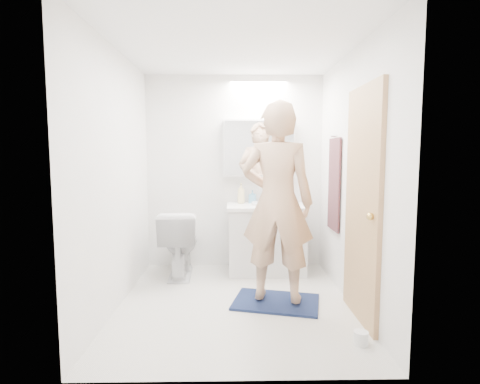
{
  "coord_description": "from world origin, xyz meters",
  "views": [
    {
      "loc": [
        -0.02,
        -3.49,
        1.43
      ],
      "look_at": [
        0.05,
        0.25,
        1.05
      ],
      "focal_mm": 28.14,
      "sensor_mm": 36.0,
      "label": 1
    }
  ],
  "objects_px": {
    "person": "(277,202)",
    "toothbrush_cup": "(287,200)",
    "medicine_cabinet": "(259,148)",
    "soap_bottle_b": "(252,197)",
    "toilet_paper_roll": "(361,338)",
    "soap_bottle_a": "(241,193)",
    "toilet": "(179,243)",
    "vanity_cabinet": "(266,240)"
  },
  "relations": [
    {
      "from": "person",
      "to": "toothbrush_cup",
      "type": "height_order",
      "value": "person"
    },
    {
      "from": "medicine_cabinet",
      "to": "person",
      "type": "distance_m",
      "value": 1.3
    },
    {
      "from": "soap_bottle_b",
      "to": "toilet_paper_roll",
      "type": "distance_m",
      "value": 2.25
    },
    {
      "from": "soap_bottle_a",
      "to": "soap_bottle_b",
      "type": "height_order",
      "value": "soap_bottle_a"
    },
    {
      "from": "toilet",
      "to": "toilet_paper_roll",
      "type": "xyz_separation_m",
      "value": [
        1.59,
        -1.66,
        -0.34
      ]
    },
    {
      "from": "vanity_cabinet",
      "to": "toilet_paper_roll",
      "type": "xyz_separation_m",
      "value": [
        0.56,
        -1.77,
        -0.34
      ]
    },
    {
      "from": "medicine_cabinet",
      "to": "toilet_paper_roll",
      "type": "relative_size",
      "value": 8.0
    },
    {
      "from": "person",
      "to": "soap_bottle_a",
      "type": "distance_m",
      "value": 1.17
    },
    {
      "from": "toothbrush_cup",
      "to": "soap_bottle_a",
      "type": "bearing_deg",
      "value": -178.99
    },
    {
      "from": "vanity_cabinet",
      "to": "toilet",
      "type": "height_order",
      "value": "same"
    },
    {
      "from": "soap_bottle_a",
      "to": "medicine_cabinet",
      "type": "bearing_deg",
      "value": 15.22
    },
    {
      "from": "soap_bottle_b",
      "to": "toothbrush_cup",
      "type": "bearing_deg",
      "value": -2.69
    },
    {
      "from": "soap_bottle_a",
      "to": "toilet",
      "type": "bearing_deg",
      "value": -160.08
    },
    {
      "from": "vanity_cabinet",
      "to": "toothbrush_cup",
      "type": "distance_m",
      "value": 0.57
    },
    {
      "from": "person",
      "to": "soap_bottle_a",
      "type": "relative_size",
      "value": 7.46
    },
    {
      "from": "medicine_cabinet",
      "to": "person",
      "type": "height_order",
      "value": "person"
    },
    {
      "from": "person",
      "to": "medicine_cabinet",
      "type": "bearing_deg",
      "value": -71.59
    },
    {
      "from": "soap_bottle_b",
      "to": "toilet_paper_roll",
      "type": "xyz_separation_m",
      "value": [
        0.72,
        -1.95,
        -0.85
      ]
    },
    {
      "from": "vanity_cabinet",
      "to": "person",
      "type": "distance_m",
      "value": 1.14
    },
    {
      "from": "soap_bottle_b",
      "to": "toothbrush_cup",
      "type": "xyz_separation_m",
      "value": [
        0.43,
        -0.02,
        -0.04
      ]
    },
    {
      "from": "soap_bottle_a",
      "to": "vanity_cabinet",
      "type": "bearing_deg",
      "value": -26.34
    },
    {
      "from": "vanity_cabinet",
      "to": "soap_bottle_b",
      "type": "height_order",
      "value": "soap_bottle_b"
    },
    {
      "from": "medicine_cabinet",
      "to": "toilet",
      "type": "xyz_separation_m",
      "value": [
        -0.95,
        -0.32,
        -1.11
      ]
    },
    {
      "from": "medicine_cabinet",
      "to": "toothbrush_cup",
      "type": "height_order",
      "value": "medicine_cabinet"
    },
    {
      "from": "medicine_cabinet",
      "to": "soap_bottle_b",
      "type": "distance_m",
      "value": 0.6
    },
    {
      "from": "vanity_cabinet",
      "to": "medicine_cabinet",
      "type": "bearing_deg",
      "value": 111.43
    },
    {
      "from": "medicine_cabinet",
      "to": "person",
      "type": "relative_size",
      "value": 0.47
    },
    {
      "from": "person",
      "to": "soap_bottle_a",
      "type": "xyz_separation_m",
      "value": [
        -0.31,
        1.13,
        -0.03
      ]
    },
    {
      "from": "soap_bottle_a",
      "to": "soap_bottle_b",
      "type": "distance_m",
      "value": 0.15
    },
    {
      "from": "medicine_cabinet",
      "to": "toilet",
      "type": "bearing_deg",
      "value": -161.15
    },
    {
      "from": "toilet",
      "to": "toilet_paper_roll",
      "type": "relative_size",
      "value": 7.1
    },
    {
      "from": "soap_bottle_b",
      "to": "toilet_paper_roll",
      "type": "height_order",
      "value": "soap_bottle_b"
    },
    {
      "from": "toothbrush_cup",
      "to": "toilet",
      "type": "bearing_deg",
      "value": -168.06
    },
    {
      "from": "toilet",
      "to": "toothbrush_cup",
      "type": "bearing_deg",
      "value": -170.26
    },
    {
      "from": "toilet",
      "to": "person",
      "type": "height_order",
      "value": "person"
    },
    {
      "from": "medicine_cabinet",
      "to": "vanity_cabinet",
      "type": "bearing_deg",
      "value": -68.57
    },
    {
      "from": "soap_bottle_b",
      "to": "medicine_cabinet",
      "type": "bearing_deg",
      "value": 21.03
    },
    {
      "from": "soap_bottle_a",
      "to": "soap_bottle_b",
      "type": "bearing_deg",
      "value": 11.88
    },
    {
      "from": "soap_bottle_a",
      "to": "toothbrush_cup",
      "type": "relative_size",
      "value": 2.7
    },
    {
      "from": "person",
      "to": "vanity_cabinet",
      "type": "bearing_deg",
      "value": -75.44
    },
    {
      "from": "person",
      "to": "toilet_paper_roll",
      "type": "xyz_separation_m",
      "value": [
        0.55,
        -0.8,
        -0.93
      ]
    },
    {
      "from": "toilet_paper_roll",
      "to": "toilet",
      "type": "bearing_deg",
      "value": 133.86
    }
  ]
}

